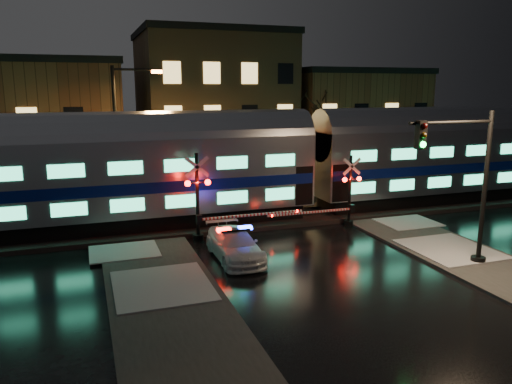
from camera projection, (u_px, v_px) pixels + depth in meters
ground at (292, 247)px, 23.32m from camera, size 120.00×120.00×0.00m
ballast at (257, 219)px, 27.91m from camera, size 90.00×4.20×0.24m
sidewalk_left at (177, 323)px, 15.67m from camera, size 4.00×20.00×0.12m
sidewalk_right at (502, 273)px, 19.84m from camera, size 4.00×20.00×0.12m
building_left at (26, 125)px, 38.56m from camera, size 14.00×10.00×9.00m
building_mid at (212, 106)px, 43.58m from camera, size 12.00×11.00×11.50m
building_right at (346, 120)px, 47.61m from camera, size 12.00×10.00×8.50m
train at (311, 158)px, 28.30m from camera, size 51.00×3.12×5.92m
police_car at (235, 245)px, 21.57m from camera, size 1.80×4.40×1.43m
crossing_signal_right at (344, 198)px, 26.40m from camera, size 5.40×0.64×3.82m
crossing_signal_left at (205, 205)px, 23.94m from camera, size 6.07×0.67×4.30m
traffic_light at (466, 186)px, 20.01m from camera, size 4.15×0.73×6.42m
streetlight at (121, 130)px, 28.44m from camera, size 2.85×0.30×8.52m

